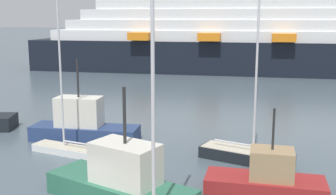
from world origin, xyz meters
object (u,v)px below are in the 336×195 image
Objects in this scene: sailboat_0 at (246,154)px; sailboat_2 at (69,147)px; fishing_boat_2 at (122,181)px; cruise_ship at (315,40)px; fishing_boat_3 at (83,125)px; fishing_boat_1 at (267,178)px.

sailboat_2 is (-10.76, -1.67, -0.04)m from sailboat_0.
sailboat_0 is 1.35× the size of fishing_boat_2.
fishing_boat_3 is at bearing -116.91° from cruise_ship.
sailboat_2 is at bearing 153.85° from fishing_boat_2.
fishing_boat_3 is at bearing 144.49° from fishing_boat_2.
fishing_boat_2 is at bearing 145.93° from sailboat_2.
sailboat_0 is at bearing 167.16° from fishing_boat_3.
fishing_boat_1 is (12.18, -2.57, 0.31)m from sailboat_2.
sailboat_0 is 8.77m from fishing_boat_2.
fishing_boat_1 is at bearing -99.90° from cruise_ship.
sailboat_0 reaches higher than sailboat_2.
cruise_ship is (5.87, 43.09, 4.53)m from sailboat_0.
sailboat_0 is at bearing 105.24° from fishing_boat_1.
fishing_boat_3 is (-0.59, 2.96, 0.65)m from sailboat_2.
fishing_boat_3 is 0.09× the size of cruise_ship.
sailboat_0 reaches higher than fishing_boat_2.
fishing_boat_1 is 47.73m from cruise_ship.
fishing_boat_2 reaches higher than fishing_boat_1.
fishing_boat_3 is (-6.44, 8.54, 0.06)m from fishing_boat_2.
fishing_boat_3 reaches higher than fishing_boat_1.
sailboat_2 is at bearing 164.84° from fishing_boat_1.
fishing_boat_1 is 0.07× the size of cruise_ship.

